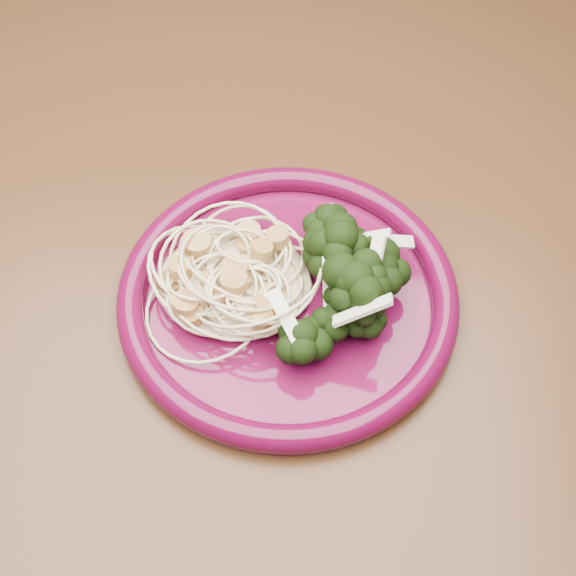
# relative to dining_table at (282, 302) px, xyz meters

# --- Properties ---
(dining_table) EXTENTS (1.20, 0.80, 0.75)m
(dining_table) POSITION_rel_dining_table_xyz_m (0.00, 0.00, 0.00)
(dining_table) COLOR #472814
(dining_table) RESTS_ON ground
(dinner_plate) EXTENTS (0.32, 0.32, 0.02)m
(dinner_plate) POSITION_rel_dining_table_xyz_m (0.01, -0.07, 0.11)
(dinner_plate) COLOR #51092A
(dinner_plate) RESTS_ON dining_table
(spaghetti_pile) EXTENTS (0.14, 0.13, 0.03)m
(spaghetti_pile) POSITION_rel_dining_table_xyz_m (-0.03, -0.06, 0.12)
(spaghetti_pile) COLOR beige
(spaghetti_pile) RESTS_ON dinner_plate
(scallop_cluster) EXTENTS (0.13, 0.13, 0.04)m
(scallop_cluster) POSITION_rel_dining_table_xyz_m (-0.03, -0.06, 0.15)
(scallop_cluster) COLOR tan
(scallop_cluster) RESTS_ON spaghetti_pile
(broccoli_pile) EXTENTS (0.12, 0.17, 0.05)m
(broccoli_pile) POSITION_rel_dining_table_xyz_m (0.06, -0.08, 0.13)
(broccoli_pile) COLOR black
(broccoli_pile) RESTS_ON dinner_plate
(onion_garnish) EXTENTS (0.08, 0.11, 0.05)m
(onion_garnish) POSITION_rel_dining_table_xyz_m (0.06, -0.08, 0.16)
(onion_garnish) COLOR beige
(onion_garnish) RESTS_ON broccoli_pile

